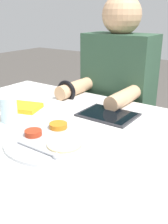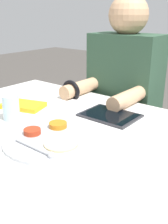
{
  "view_description": "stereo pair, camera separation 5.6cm",
  "coord_description": "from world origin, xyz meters",
  "px_view_note": "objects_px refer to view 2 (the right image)",
  "views": [
    {
      "loc": [
        0.59,
        -0.66,
        1.12
      ],
      "look_at": [
        0.08,
        0.07,
        0.78
      ],
      "focal_mm": 42.0,
      "sensor_mm": 36.0,
      "label": 1
    },
    {
      "loc": [
        0.64,
        -0.63,
        1.12
      ],
      "look_at": [
        0.08,
        0.07,
        0.78
      ],
      "focal_mm": 42.0,
      "sensor_mm": 36.0,
      "label": 2
    }
  ],
  "objects_px": {
    "person_diner": "(122,115)",
    "red_notebook": "(23,106)",
    "thali_tray": "(52,138)",
    "drinking_glass": "(11,108)",
    "tablet_device": "(110,115)"
  },
  "relations": [
    {
      "from": "red_notebook",
      "to": "tablet_device",
      "type": "bearing_deg",
      "value": 23.09
    },
    {
      "from": "tablet_device",
      "to": "drinking_glass",
      "type": "relative_size",
      "value": 2.31
    },
    {
      "from": "thali_tray",
      "to": "drinking_glass",
      "type": "bearing_deg",
      "value": 173.63
    },
    {
      "from": "thali_tray",
      "to": "tablet_device",
      "type": "relative_size",
      "value": 1.44
    },
    {
      "from": "thali_tray",
      "to": "drinking_glass",
      "type": "xyz_separation_m",
      "value": [
        -0.25,
        0.03,
        0.04
      ]
    },
    {
      "from": "tablet_device",
      "to": "person_diner",
      "type": "bearing_deg",
      "value": 112.59
    },
    {
      "from": "thali_tray",
      "to": "person_diner",
      "type": "bearing_deg",
      "value": 100.28
    },
    {
      "from": "drinking_glass",
      "to": "person_diner",
      "type": "bearing_deg",
      "value": 78.28
    },
    {
      "from": "thali_tray",
      "to": "tablet_device",
      "type": "bearing_deg",
      "value": 84.1
    },
    {
      "from": "person_diner",
      "to": "red_notebook",
      "type": "bearing_deg",
      "value": -112.08
    },
    {
      "from": "red_notebook",
      "to": "person_diner",
      "type": "distance_m",
      "value": 0.58
    },
    {
      "from": "thali_tray",
      "to": "tablet_device",
      "type": "xyz_separation_m",
      "value": [
        0.03,
        0.3,
        -0.0
      ]
    },
    {
      "from": "thali_tray",
      "to": "red_notebook",
      "type": "distance_m",
      "value": 0.36
    },
    {
      "from": "tablet_device",
      "to": "drinking_glass",
      "type": "height_order",
      "value": "drinking_glass"
    },
    {
      "from": "red_notebook",
      "to": "tablet_device",
      "type": "relative_size",
      "value": 0.93
    }
  ]
}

